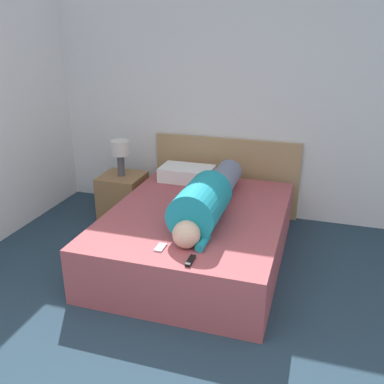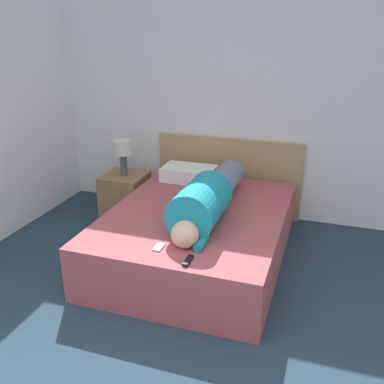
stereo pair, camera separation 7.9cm
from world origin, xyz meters
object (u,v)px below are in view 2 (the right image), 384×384
Objects in this scene: bed at (197,235)px; table_lamp at (123,150)px; pillow_near_headboard at (189,174)px; tv_remote at (188,261)px; nightstand at (125,195)px; person_lying at (208,198)px; cell_phone at (159,247)px.

table_lamp reaches higher than bed.
tv_remote is (0.57, -1.69, -0.07)m from pillow_near_headboard.
table_lamp reaches higher than pillow_near_headboard.
person_lying is at bearing -31.92° from nightstand.
bed is 15.86× the size of cell_phone.
cell_phone is at bearing -54.44° from nightstand.
table_lamp reaches higher than person_lying.
cell_phone is (0.28, -1.56, -0.07)m from pillow_near_headboard.
cell_phone reaches higher than bed.
nightstand is 3.35× the size of tv_remote.
bed is 0.93m from pillow_near_headboard.
table_lamp is 2.74× the size of tv_remote.
nightstand is (-1.11, 0.70, 0.00)m from bed.
person_lying reaches higher than nightstand.
tv_remote is at bearing -50.15° from nightstand.
nightstand is at bearing 147.94° from bed.
pillow_near_headboard is (-0.35, 0.79, 0.32)m from bed.
cell_phone is at bearing -95.09° from bed.
pillow_near_headboard is at bearing 7.15° from table_lamp.
tv_remote is (1.33, -1.59, 0.25)m from nightstand.
pillow_near_headboard is at bearing 114.03° from bed.
tv_remote is at bearing -71.31° from pillow_near_headboard.
cell_phone is (-0.29, 0.13, -0.01)m from tv_remote.
nightstand is at bearing -172.85° from pillow_near_headboard.
nightstand is 0.54m from table_lamp.
nightstand is at bearing 90.00° from table_lamp.
table_lamp is at bearing -90.00° from nightstand.
tv_remote is (1.33, -1.59, -0.29)m from table_lamp.
table_lamp is at bearing 147.94° from bed.
bed is at bearing 149.42° from person_lying.
tv_remote is at bearing -25.02° from cell_phone.
nightstand is 3.86× the size of cell_phone.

